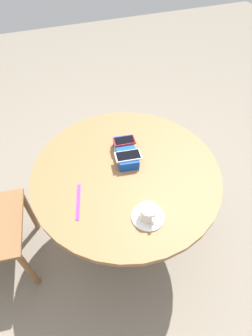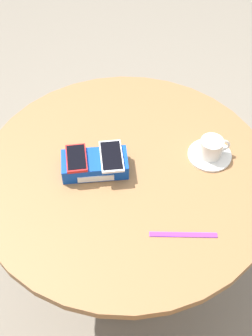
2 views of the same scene
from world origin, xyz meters
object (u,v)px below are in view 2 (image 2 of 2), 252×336
(phone_red, at_px, (76,158))
(coffee_cup, at_px, (211,147))
(phone_box, at_px, (95,165))
(saucer, at_px, (209,154))
(phone_white, at_px, (111,156))
(lanyard_strap, at_px, (183,235))
(round_table, at_px, (126,192))

(phone_red, xyz_separation_m, coffee_cup, (0.46, -0.04, -0.02))
(phone_box, relative_size, saucer, 1.53)
(phone_white, height_order, lanyard_strap, phone_white)
(phone_red, relative_size, coffee_cup, 1.16)
(phone_box, xyz_separation_m, phone_red, (-0.06, 0.01, 0.03))
(round_table, height_order, saucer, saucer)
(phone_red, xyz_separation_m, phone_white, (0.11, -0.02, -0.00))
(saucer, bearing_deg, lanyard_strap, -123.52)
(phone_box, bearing_deg, phone_red, 167.56)
(phone_white, bearing_deg, round_table, -32.48)
(phone_box, xyz_separation_m, lanyard_strap, (0.21, -0.31, -0.03))
(saucer, bearing_deg, phone_box, 175.84)
(lanyard_strap, bearing_deg, coffee_cup, 56.13)
(saucer, height_order, lanyard_strap, saucer)
(coffee_cup, bearing_deg, phone_box, 175.80)
(coffee_cup, xyz_separation_m, lanyard_strap, (-0.19, -0.29, -0.04))
(phone_white, relative_size, saucer, 0.96)
(phone_box, xyz_separation_m, coffee_cup, (0.40, -0.03, 0.01))
(coffee_cup, relative_size, lanyard_strap, 0.53)
(saucer, relative_size, coffee_cup, 1.41)
(saucer, xyz_separation_m, lanyard_strap, (-0.19, -0.29, -0.00))
(lanyard_strap, bearing_deg, phone_box, 123.37)
(phone_box, distance_m, phone_white, 0.07)
(saucer, xyz_separation_m, coffee_cup, (0.00, -0.00, 0.04))
(phone_red, relative_size, lanyard_strap, 0.61)
(phone_red, height_order, saucer, phone_red)
(phone_box, bearing_deg, saucer, -4.16)
(phone_box, relative_size, coffee_cup, 2.15)
(phone_white, distance_m, coffee_cup, 0.34)
(lanyard_strap, bearing_deg, phone_white, 116.06)
(phone_red, bearing_deg, lanyard_strap, -51.05)
(phone_white, distance_m, lanyard_strap, 0.35)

